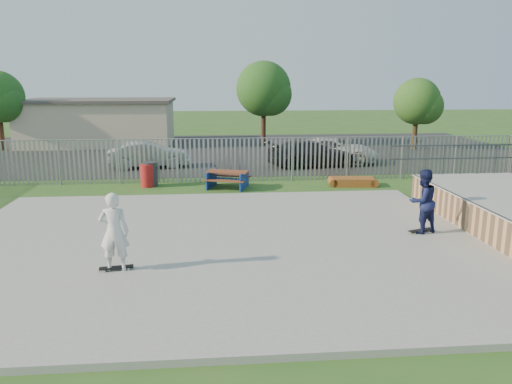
{
  "coord_description": "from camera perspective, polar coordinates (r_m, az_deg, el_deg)",
  "views": [
    {
      "loc": [
        -0.04,
        -13.42,
        4.64
      ],
      "look_at": [
        1.32,
        2.0,
        1.1
      ],
      "focal_mm": 35.0,
      "sensor_mm": 36.0,
      "label": 1
    }
  ],
  "objects": [
    {
      "name": "skateboard_b",
      "position": [
        12.55,
        -15.66,
        -8.4
      ],
      "size": [
        0.82,
        0.33,
        0.08
      ],
      "rotation": [
        0.0,
        0.0,
        0.16
      ],
      "color": "black",
      "rests_on": "concrete_slab"
    },
    {
      "name": "car_dark",
      "position": [
        26.87,
        6.34,
        4.4
      ],
      "size": [
        4.99,
        2.62,
        1.38
      ],
      "primitive_type": "imported",
      "rotation": [
        0.0,
        0.0,
        1.72
      ],
      "color": "black",
      "rests_on": "parking_lot"
    },
    {
      "name": "trash_bin_red",
      "position": [
        22.24,
        -12.3,
        1.85
      ],
      "size": [
        0.6,
        0.6,
        0.99
      ],
      "primitive_type": "cylinder",
      "color": "#A31919",
      "rests_on": "ground"
    },
    {
      "name": "trash_bin_grey",
      "position": [
        22.37,
        -12.01,
        2.02
      ],
      "size": [
        0.64,
        0.64,
        1.07
      ],
      "primitive_type": "cylinder",
      "color": "#2A2A2D",
      "rests_on": "ground"
    },
    {
      "name": "tree_right",
      "position": [
        34.76,
        17.92,
        9.81
      ],
      "size": [
        3.03,
        3.03,
        4.68
      ],
      "color": "#402F19",
      "rests_on": "ground"
    },
    {
      "name": "car_silver",
      "position": [
        26.9,
        -12.16,
        4.19
      ],
      "size": [
        4.33,
        2.09,
        1.37
      ],
      "primitive_type": "imported",
      "rotation": [
        0.0,
        0.0,
        1.73
      ],
      "color": "#A7A7AB",
      "rests_on": "parking_lot"
    },
    {
      "name": "skater_white",
      "position": [
        12.25,
        -15.91,
        -4.4
      ],
      "size": [
        0.7,
        0.46,
        1.91
      ],
      "primitive_type": "imported",
      "rotation": [
        0.0,
        0.0,
        3.13
      ],
      "color": "silver",
      "rests_on": "concrete_slab"
    },
    {
      "name": "picnic_table",
      "position": [
        21.54,
        -3.26,
        1.46
      ],
      "size": [
        2.14,
        1.94,
        0.75
      ],
      "rotation": [
        0.0,
        0.0,
        -0.32
      ],
      "color": "brown",
      "rests_on": "ground"
    },
    {
      "name": "car_white",
      "position": [
        28.28,
        8.82,
        4.74
      ],
      "size": [
        5.42,
        3.73,
        1.38
      ],
      "primitive_type": "imported",
      "rotation": [
        0.0,
        0.0,
        1.25
      ],
      "color": "silver",
      "rests_on": "parking_lot"
    },
    {
      "name": "funbox",
      "position": [
        22.41,
        10.99,
        1.16
      ],
      "size": [
        1.87,
        1.08,
        0.36
      ],
      "rotation": [
        0.0,
        0.0,
        -0.11
      ],
      "color": "brown",
      "rests_on": "ground"
    },
    {
      "name": "ground",
      "position": [
        14.2,
        -4.63,
        -6.24
      ],
      "size": [
        120.0,
        120.0,
        0.0
      ],
      "primitive_type": "plane",
      "color": "#2C5D1F",
      "rests_on": "ground"
    },
    {
      "name": "building",
      "position": [
        37.4,
        -17.47,
        7.65
      ],
      "size": [
        10.4,
        6.4,
        3.2
      ],
      "color": "beige",
      "rests_on": "ground"
    },
    {
      "name": "tree_mid",
      "position": [
        35.01,
        0.88,
        11.7
      ],
      "size": [
        3.77,
        3.77,
        5.82
      ],
      "color": "#41281A",
      "rests_on": "ground"
    },
    {
      "name": "parking_lot",
      "position": [
        32.75,
        -4.94,
        4.71
      ],
      "size": [
        40.0,
        18.0,
        0.02
      ],
      "primitive_type": "cube",
      "color": "black",
      "rests_on": "ground"
    },
    {
      "name": "concrete_slab",
      "position": [
        14.17,
        -4.64,
        -5.95
      ],
      "size": [
        15.0,
        12.0,
        0.15
      ],
      "primitive_type": "cube",
      "color": "gray",
      "rests_on": "ground"
    },
    {
      "name": "fence",
      "position": [
        18.4,
        -1.7,
        1.47
      ],
      "size": [
        26.04,
        16.02,
        2.0
      ],
      "color": "gray",
      "rests_on": "ground"
    },
    {
      "name": "skateboard_a",
      "position": [
        15.71,
        18.26,
        -4.25
      ],
      "size": [
        0.82,
        0.47,
        0.08
      ],
      "rotation": [
        0.0,
        0.0,
        0.36
      ],
      "color": "black",
      "rests_on": "concrete_slab"
    },
    {
      "name": "skater_navy",
      "position": [
        15.48,
        18.5,
        -1.01
      ],
      "size": [
        1.12,
        1.0,
        1.91
      ],
      "primitive_type": "imported",
      "rotation": [
        0.0,
        0.0,
        3.5
      ],
      "color": "#161C47",
      "rests_on": "concrete_slab"
    }
  ]
}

